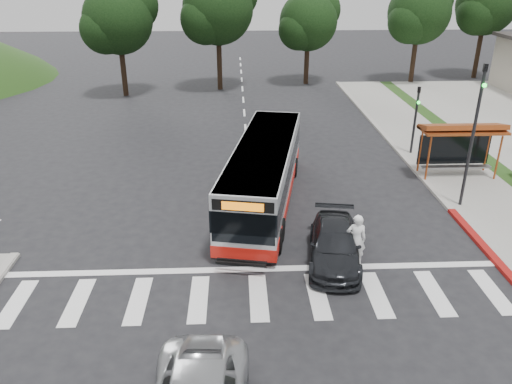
{
  "coord_description": "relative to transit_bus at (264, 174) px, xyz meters",
  "views": [
    {
      "loc": [
        -0.66,
        -18.74,
        10.15
      ],
      "look_at": [
        0.13,
        0.02,
        1.6
      ],
      "focal_mm": 35.0,
      "sensor_mm": 36.0,
      "label": 1
    }
  ],
  "objects": [
    {
      "name": "curb_east_red",
      "position": [
        8.41,
        -4.29,
        -1.36
      ],
      "size": [
        0.32,
        6.0,
        0.15
      ],
      "primitive_type": "cube",
      "color": "maroon",
      "rests_on": "ground"
    },
    {
      "name": "ground",
      "position": [
        -0.59,
        -2.29,
        -1.44
      ],
      "size": [
        140.0,
        140.0,
        0.0
      ],
      "primitive_type": "plane",
      "color": "black",
      "rests_on": "ground"
    },
    {
      "name": "tree_north_b",
      "position": [
        5.48,
        25.77,
        4.22
      ],
      "size": [
        5.72,
        5.33,
        8.43
      ],
      "color": "black",
      "rests_on": "ground"
    },
    {
      "name": "traffic_signal_ne_short",
      "position": [
        9.01,
        6.2,
        1.04
      ],
      "size": [
        0.18,
        0.37,
        4.0
      ],
      "color": "black",
      "rests_on": "ground"
    },
    {
      "name": "tree_north_a",
      "position": [
        -2.51,
        23.78,
        5.48
      ],
      "size": [
        6.6,
        6.15,
        10.17
      ],
      "color": "black",
      "rests_on": "ground"
    },
    {
      "name": "bus_shelter",
      "position": [
        10.21,
        2.82,
        0.91
      ],
      "size": [
        4.2,
        1.6,
        2.86
      ],
      "color": "#A2451B",
      "rests_on": "sidewalk_east"
    },
    {
      "name": "curb_east",
      "position": [
        8.41,
        5.71,
        -1.36
      ],
      "size": [
        0.3,
        40.0,
        0.15
      ],
      "primitive_type": "cube",
      "color": "#9E9991",
      "rests_on": "ground"
    },
    {
      "name": "sidewalk_east",
      "position": [
        10.41,
        5.71,
        -1.38
      ],
      "size": [
        4.0,
        40.0,
        0.12
      ],
      "primitive_type": "cube",
      "color": "gray",
      "rests_on": "ground"
    },
    {
      "name": "pedestrian",
      "position": [
        3.09,
        -5.29,
        -0.44
      ],
      "size": [
        0.79,
        0.57,
        2.0
      ],
      "primitive_type": "imported",
      "rotation": [
        0.0,
        0.0,
        3.01
      ],
      "color": "white",
      "rests_on": "ground"
    },
    {
      "name": "transit_bus",
      "position": [
        0.0,
        0.0,
        0.0
      ],
      "size": [
        4.49,
        11.39,
        2.88
      ],
      "primitive_type": null,
      "rotation": [
        0.0,
        0.0,
        -0.19
      ],
      "color": "silver",
      "rests_on": "ground"
    },
    {
      "name": "tree_ne_b",
      "position": [
        22.49,
        27.78,
        5.48
      ],
      "size": [
        6.16,
        5.74,
        10.02
      ],
      "color": "black",
      "rests_on": "ground"
    },
    {
      "name": "traffic_signal_ne_tall",
      "position": [
        9.01,
        -0.79,
        2.44
      ],
      "size": [
        0.18,
        0.37,
        6.5
      ],
      "color": "black",
      "rests_on": "ground"
    },
    {
      "name": "dark_sedan",
      "position": [
        2.36,
        -5.08,
        -0.77
      ],
      "size": [
        2.59,
        4.83,
        1.33
      ],
      "primitive_type": "imported",
      "rotation": [
        0.0,
        0.0,
        -0.16
      ],
      "color": "black",
      "rests_on": "ground"
    },
    {
      "name": "tree_north_c",
      "position": [
        -10.51,
        21.78,
        4.85
      ],
      "size": [
        6.16,
        5.74,
        9.3
      ],
      "color": "black",
      "rests_on": "ground"
    },
    {
      "name": "crosswalk_ladder",
      "position": [
        -0.59,
        -7.29,
        -1.43
      ],
      "size": [
        18.0,
        2.6,
        0.01
      ],
      "primitive_type": "cube",
      "color": "silver",
      "rests_on": "ground"
    },
    {
      "name": "tree_ne_a",
      "position": [
        15.49,
        25.78,
        4.95
      ],
      "size": [
        6.16,
        5.74,
        9.3
      ],
      "color": "black",
      "rests_on": "parking_lot"
    }
  ]
}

